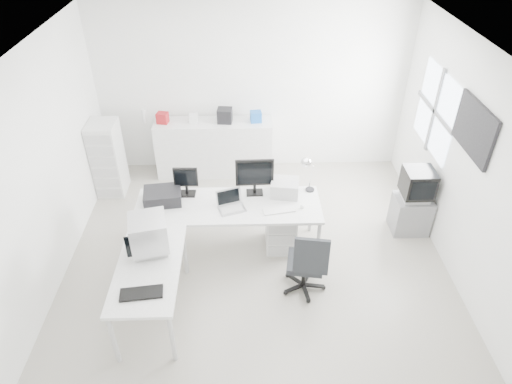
{
  "coord_description": "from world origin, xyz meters",
  "views": [
    {
      "loc": [
        -0.13,
        -4.45,
        4.3
      ],
      "look_at": [
        0.0,
        0.2,
        1.0
      ],
      "focal_mm": 32.0,
      "sensor_mm": 36.0,
      "label": 1
    }
  ],
  "objects_px": {
    "drawer_pedestal": "(281,228)",
    "laser_printer": "(285,188)",
    "main_desk": "(229,227)",
    "sideboard": "(214,148)",
    "lcd_monitor_small": "(186,182)",
    "crt_tv": "(418,185)",
    "lcd_monitor_large": "(255,177)",
    "crt_monitor": "(149,234)",
    "inkjet_printer": "(163,196)",
    "side_desk": "(153,290)",
    "laptop": "(232,202)",
    "filing_cabinet": "(108,158)",
    "office_chair": "(305,259)",
    "tv_cabinet": "(410,214)"
  },
  "relations": [
    {
      "from": "drawer_pedestal",
      "to": "laser_printer",
      "type": "relative_size",
      "value": 1.66
    },
    {
      "from": "main_desk",
      "to": "sideboard",
      "type": "xyz_separation_m",
      "value": [
        -0.29,
        1.96,
        0.1
      ]
    },
    {
      "from": "lcd_monitor_small",
      "to": "crt_tv",
      "type": "height_order",
      "value": "lcd_monitor_small"
    },
    {
      "from": "lcd_monitor_large",
      "to": "crt_monitor",
      "type": "height_order",
      "value": "lcd_monitor_large"
    },
    {
      "from": "inkjet_printer",
      "to": "lcd_monitor_small",
      "type": "bearing_deg",
      "value": 19.34
    },
    {
      "from": "side_desk",
      "to": "inkjet_printer",
      "type": "bearing_deg",
      "value": 90.0
    },
    {
      "from": "laptop",
      "to": "sideboard",
      "type": "distance_m",
      "value": 2.13
    },
    {
      "from": "lcd_monitor_small",
      "to": "laptop",
      "type": "height_order",
      "value": "lcd_monitor_small"
    },
    {
      "from": "lcd_monitor_large",
      "to": "filing_cabinet",
      "type": "distance_m",
      "value": 2.6
    },
    {
      "from": "office_chair",
      "to": "sideboard",
      "type": "distance_m",
      "value": 2.98
    },
    {
      "from": "drawer_pedestal",
      "to": "filing_cabinet",
      "type": "xyz_separation_m",
      "value": [
        -2.62,
        1.41,
        0.3
      ]
    },
    {
      "from": "crt_tv",
      "to": "lcd_monitor_small",
      "type": "bearing_deg",
      "value": -178.35
    },
    {
      "from": "laptop",
      "to": "crt_tv",
      "type": "distance_m",
      "value": 2.57
    },
    {
      "from": "side_desk",
      "to": "laptop",
      "type": "height_order",
      "value": "laptop"
    },
    {
      "from": "crt_monitor",
      "to": "sideboard",
      "type": "height_order",
      "value": "crt_monitor"
    },
    {
      "from": "tv_cabinet",
      "to": "crt_tv",
      "type": "bearing_deg",
      "value": 0.0
    },
    {
      "from": "main_desk",
      "to": "lcd_monitor_large",
      "type": "xyz_separation_m",
      "value": [
        0.35,
        0.25,
        0.63
      ]
    },
    {
      "from": "lcd_monitor_large",
      "to": "office_chair",
      "type": "bearing_deg",
      "value": -61.58
    },
    {
      "from": "main_desk",
      "to": "sideboard",
      "type": "relative_size",
      "value": 1.25
    },
    {
      "from": "lcd_monitor_small",
      "to": "tv_cabinet",
      "type": "xyz_separation_m",
      "value": [
        3.13,
        0.09,
        -0.67
      ]
    },
    {
      "from": "sideboard",
      "to": "filing_cabinet",
      "type": "xyz_separation_m",
      "value": [
        -1.63,
        -0.51,
        0.13
      ]
    },
    {
      "from": "laptop",
      "to": "tv_cabinet",
      "type": "relative_size",
      "value": 0.69
    },
    {
      "from": "lcd_monitor_small",
      "to": "office_chair",
      "type": "height_order",
      "value": "lcd_monitor_small"
    },
    {
      "from": "lcd_monitor_large",
      "to": "laptop",
      "type": "xyz_separation_m",
      "value": [
        -0.3,
        -0.35,
        -0.14
      ]
    },
    {
      "from": "filing_cabinet",
      "to": "laptop",
      "type": "bearing_deg",
      "value": -38.34
    },
    {
      "from": "tv_cabinet",
      "to": "crt_tv",
      "type": "height_order",
      "value": "crt_tv"
    },
    {
      "from": "side_desk",
      "to": "inkjet_printer",
      "type": "height_order",
      "value": "inkjet_printer"
    },
    {
      "from": "crt_monitor",
      "to": "drawer_pedestal",
      "type": "bearing_deg",
      "value": 17.7
    },
    {
      "from": "laptop",
      "to": "tv_cabinet",
      "type": "distance_m",
      "value": 2.64
    },
    {
      "from": "side_desk",
      "to": "lcd_monitor_small",
      "type": "relative_size",
      "value": 3.52
    },
    {
      "from": "office_chair",
      "to": "crt_tv",
      "type": "xyz_separation_m",
      "value": [
        1.65,
        1.09,
        0.3
      ]
    },
    {
      "from": "side_desk",
      "to": "laptop",
      "type": "relative_size",
      "value": 3.71
    },
    {
      "from": "lcd_monitor_small",
      "to": "laser_printer",
      "type": "xyz_separation_m",
      "value": [
        1.3,
        -0.03,
        -0.1
      ]
    },
    {
      "from": "crt_monitor",
      "to": "crt_tv",
      "type": "xyz_separation_m",
      "value": [
        3.43,
        1.19,
        -0.23
      ]
    },
    {
      "from": "main_desk",
      "to": "inkjet_printer",
      "type": "bearing_deg",
      "value": 173.29
    },
    {
      "from": "tv_cabinet",
      "to": "office_chair",
      "type": "bearing_deg",
      "value": -146.4
    },
    {
      "from": "office_chair",
      "to": "filing_cabinet",
      "type": "distance_m",
      "value": 3.61
    },
    {
      "from": "laser_printer",
      "to": "crt_monitor",
      "type": "relative_size",
      "value": 0.71
    },
    {
      "from": "laptop",
      "to": "sideboard",
      "type": "bearing_deg",
      "value": 79.64
    },
    {
      "from": "crt_tv",
      "to": "sideboard",
      "type": "distance_m",
      "value": 3.31
    },
    {
      "from": "laser_printer",
      "to": "main_desk",
      "type": "bearing_deg",
      "value": -155.47
    },
    {
      "from": "lcd_monitor_large",
      "to": "office_chair",
      "type": "relative_size",
      "value": 0.55
    },
    {
      "from": "drawer_pedestal",
      "to": "lcd_monitor_large",
      "type": "relative_size",
      "value": 1.15
    },
    {
      "from": "lcd_monitor_small",
      "to": "sideboard",
      "type": "bearing_deg",
      "value": 82.89
    },
    {
      "from": "office_chair",
      "to": "lcd_monitor_large",
      "type": "bearing_deg",
      "value": 129.33
    },
    {
      "from": "lcd_monitor_small",
      "to": "side_desk",
      "type": "bearing_deg",
      "value": -100.9
    },
    {
      "from": "main_desk",
      "to": "filing_cabinet",
      "type": "relative_size",
      "value": 1.98
    },
    {
      "from": "tv_cabinet",
      "to": "laser_printer",
      "type": "bearing_deg",
      "value": -176.24
    },
    {
      "from": "crt_tv",
      "to": "filing_cabinet",
      "type": "bearing_deg",
      "value": 166.04
    },
    {
      "from": "drawer_pedestal",
      "to": "crt_monitor",
      "type": "distance_m",
      "value": 1.93
    }
  ]
}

